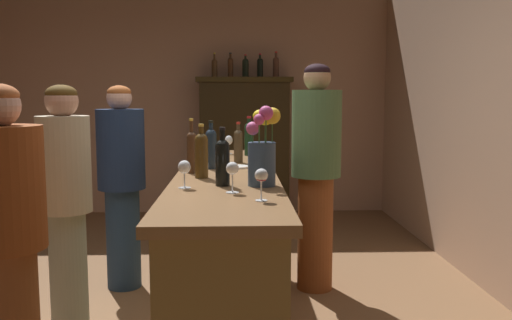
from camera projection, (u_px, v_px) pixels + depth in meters
wall_back at (195, 96)px, 6.91m from camera, size 4.99×0.12×2.97m
bar_counter at (227, 250)px, 3.48m from camera, size 0.62×2.85×1.01m
display_cabinet at (245, 145)px, 6.69m from camera, size 1.16×0.46×1.72m
wine_bottle_chardonnay at (222, 160)px, 2.90m from camera, size 0.08×0.08×0.32m
wine_bottle_merlot at (238, 144)px, 3.91m from camera, size 0.06×0.06×0.29m
wine_bottle_rose at (249, 137)px, 4.39m from camera, size 0.08×0.08×0.32m
wine_bottle_malbec at (192, 150)px, 3.38m from camera, size 0.06×0.06×0.34m
wine_bottle_syrah at (201, 153)px, 3.18m from camera, size 0.08×0.08×0.32m
wine_bottle_riesling at (211, 147)px, 3.58m from camera, size 0.07×0.07×0.32m
wine_glass_front at (261, 177)px, 2.48m from camera, size 0.06×0.06×0.15m
wine_glass_mid at (184, 168)px, 2.82m from camera, size 0.07×0.07×0.15m
wine_glass_rear at (229, 141)px, 4.51m from camera, size 0.06×0.06×0.15m
wine_glass_spare at (232, 170)px, 2.68m from camera, size 0.07×0.07×0.16m
flower_arrangement at (263, 148)px, 2.89m from camera, size 0.19×0.17×0.43m
cheese_plate at (236, 167)px, 3.65m from camera, size 0.17×0.17×0.01m
display_bottle_left at (215, 67)px, 6.56m from camera, size 0.07×0.07×0.29m
display_bottle_midleft at (230, 66)px, 6.57m from camera, size 0.07×0.07×0.30m
display_bottle_center at (245, 67)px, 6.57m from camera, size 0.08×0.08×0.28m
display_bottle_midright at (260, 67)px, 6.58m from camera, size 0.07×0.07×0.29m
display_bottle_right at (276, 66)px, 6.59m from camera, size 0.07×0.07×0.31m
patron_by_cabinet at (5, 238)px, 2.49m from camera, size 0.37×0.37×1.55m
patron_in_grey at (66, 200)px, 3.27m from camera, size 0.31×0.31×1.56m
patron_near_entrance at (122, 179)px, 4.16m from camera, size 0.36×0.36×1.57m
bartender at (316, 167)px, 4.12m from camera, size 0.38×0.38×1.73m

